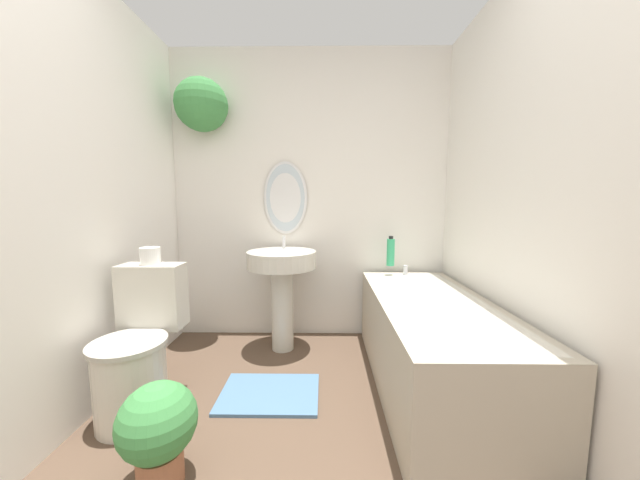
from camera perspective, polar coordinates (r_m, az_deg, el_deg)
wall_back at (r=2.75m, az=-4.88°, el=10.19°), size 2.40×0.41×2.40m
wall_left at (r=2.08m, az=-37.95°, el=6.64°), size 0.06×2.32×2.40m
wall_right at (r=1.94m, az=33.86°, el=7.02°), size 0.06×2.32×2.40m
toilet at (r=2.10m, az=-29.63°, el=-17.08°), size 0.38×0.53×0.79m
pedestal_sink at (r=2.51m, az=-6.78°, el=-6.49°), size 0.53×0.53×0.88m
bathtub at (r=2.19m, az=19.24°, el=-16.74°), size 0.67×1.56×0.64m
shampoo_bottle at (r=2.66m, az=12.44°, el=-2.06°), size 0.06×0.06×0.24m
potted_plant at (r=1.63m, az=-26.85°, el=-27.64°), size 0.31×0.31×0.43m
bath_mat at (r=2.16m, az=-8.94°, el=-25.36°), size 0.58×0.42×0.02m
toilet_paper_roll at (r=2.11m, az=-27.94°, el=-2.51°), size 0.11×0.11×0.10m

